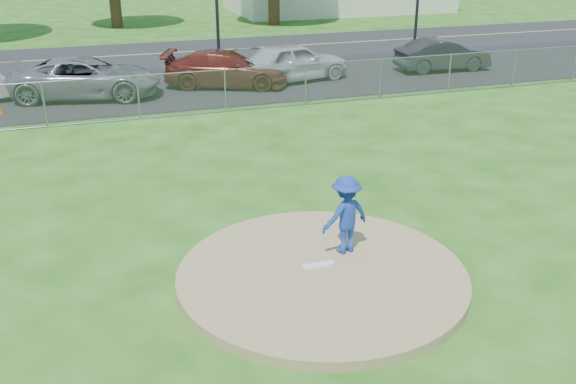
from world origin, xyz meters
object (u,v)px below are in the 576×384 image
object	(u,v)px
pitcher	(346,215)
parked_car_charcoal	(443,55)
parked_car_pearl	(293,62)
parked_car_darkred	(226,69)
parked_car_gray	(86,78)

from	to	relation	value
pitcher	parked_car_charcoal	distance (m)	18.82
pitcher	parked_car_pearl	distance (m)	15.79
parked_car_pearl	parked_car_charcoal	bearing A→B (deg)	-104.34
pitcher	parked_car_darkred	world-z (taller)	pitcher
parked_car_darkred	parked_car_charcoal	xyz separation A→B (m)	(10.02, -0.03, -0.02)
parked_car_charcoal	parked_car_pearl	bearing A→B (deg)	90.96
pitcher	parked_car_pearl	bearing A→B (deg)	-118.47
parked_car_charcoal	parked_car_darkred	bearing A→B (deg)	91.88
parked_car_darkred	parked_car_pearl	distance (m)	2.94
parked_car_pearl	parked_car_charcoal	size ratio (longest dim) A/B	1.12
parked_car_gray	parked_car_charcoal	bearing A→B (deg)	-77.28
parked_car_gray	parked_car_charcoal	world-z (taller)	parked_car_gray
parked_car_gray	parked_car_darkred	xyz separation A→B (m)	(5.47, 0.09, -0.04)
pitcher	parked_car_charcoal	xyz separation A→B (m)	(11.22, 15.11, -0.28)
parked_car_darkred	parked_car_charcoal	distance (m)	10.02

